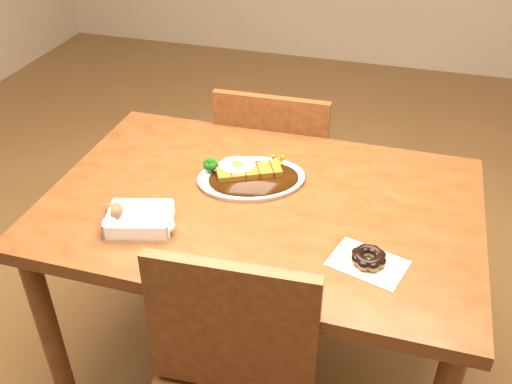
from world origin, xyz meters
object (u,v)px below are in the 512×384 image
(pon_de_ring, at_px, (369,258))
(donut_box, at_px, (138,220))
(table, at_px, (261,228))
(katsu_curry_plate, at_px, (249,176))
(chair_far, at_px, (277,177))

(pon_de_ring, bearing_deg, donut_box, -177.71)
(table, bearing_deg, pon_de_ring, -29.85)
(table, height_order, katsu_curry_plate, katsu_curry_plate)
(table, xyz_separation_m, katsu_curry_plate, (-0.06, 0.09, 0.11))
(katsu_curry_plate, bearing_deg, pon_de_ring, -35.34)
(chair_far, relative_size, katsu_curry_plate, 2.35)
(chair_far, distance_m, pon_de_ring, 0.88)
(chair_far, relative_size, pon_de_ring, 4.27)
(table, height_order, pon_de_ring, pon_de_ring)
(donut_box, bearing_deg, katsu_curry_plate, 54.02)
(chair_far, relative_size, donut_box, 4.29)
(katsu_curry_plate, bearing_deg, donut_box, -125.98)
(table, xyz_separation_m, chair_far, (-0.09, 0.53, -0.17))
(pon_de_ring, bearing_deg, chair_far, 119.59)
(table, bearing_deg, chair_far, 99.37)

